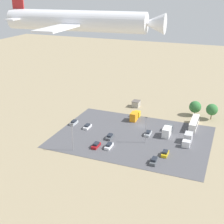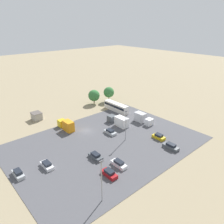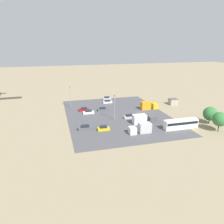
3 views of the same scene
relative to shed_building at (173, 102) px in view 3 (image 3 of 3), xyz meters
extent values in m
plane|color=gray|center=(-8.31, 19.74, -1.40)|extent=(400.00, 400.00, 0.00)
cube|color=#4C4C51|center=(-8.31, 30.00, -1.36)|extent=(54.76, 39.52, 0.08)
cube|color=#9E998E|center=(0.00, 0.00, -0.07)|extent=(3.05, 3.73, 2.66)
cube|color=#59514C|center=(0.00, 0.00, 1.32)|extent=(3.29, 3.97, 0.12)
cube|color=silver|center=(-27.74, 13.25, 0.32)|extent=(2.53, 11.98, 3.28)
cube|color=black|center=(-27.74, 13.25, 0.91)|extent=(2.57, 11.50, 0.92)
cube|color=silver|center=(10.29, 29.26, -0.90)|extent=(1.84, 4.38, 0.83)
cube|color=#1E232D|center=(10.29, 29.26, -0.18)|extent=(1.54, 2.45, 0.61)
cube|color=#ADB2B7|center=(-13.07, 26.42, -0.90)|extent=(1.87, 4.43, 0.84)
cube|color=#1E232D|center=(-13.07, 26.42, -0.17)|extent=(1.57, 2.48, 0.62)
cube|color=#4C5156|center=(-1.13, 34.27, -0.87)|extent=(1.81, 4.40, 0.89)
cube|color=#1E232D|center=(-1.13, 34.27, -0.10)|extent=(1.52, 2.47, 0.65)
cube|color=#ADB2B7|center=(16.88, 27.94, -0.87)|extent=(1.73, 4.31, 0.89)
cube|color=#1E232D|center=(16.88, 27.94, -0.10)|extent=(1.46, 2.42, 0.66)
cube|color=gold|center=(-22.25, 38.82, -0.86)|extent=(1.85, 4.03, 0.91)
cube|color=#1E232D|center=(-22.25, 38.82, -0.08)|extent=(1.56, 2.26, 0.67)
cube|color=silver|center=(-3.47, 40.79, -0.88)|extent=(1.74, 4.52, 0.89)
cube|color=#1E232D|center=(-3.47, 40.79, -0.10)|extent=(1.46, 2.53, 0.65)
cube|color=maroon|center=(0.77, 42.07, -0.87)|extent=(1.81, 4.28, 0.90)
cube|color=#1E232D|center=(0.77, 42.07, -0.09)|extent=(1.52, 2.40, 0.66)
cube|color=#4C5156|center=(-20.16, 44.69, -0.85)|extent=(1.78, 4.72, 0.94)
cube|color=#1E232D|center=(-20.16, 44.69, -0.03)|extent=(1.50, 2.64, 0.69)
cube|color=gold|center=(-4.09, 11.36, -0.12)|extent=(2.37, 2.30, 2.41)
cube|color=orange|center=(-4.09, 15.71, 0.40)|extent=(2.37, 4.09, 3.44)
cube|color=#4C5156|center=(-19.60, 19.86, -0.16)|extent=(2.59, 2.68, 2.31)
cube|color=white|center=(-19.60, 24.92, 0.33)|extent=(2.59, 4.77, 3.30)
cube|color=silver|center=(-27.58, 30.56, -0.19)|extent=(2.58, 2.23, 2.26)
cube|color=#B2B2B7|center=(-27.58, 26.34, 0.29)|extent=(2.58, 3.97, 3.23)
cylinder|color=brown|center=(-33.09, 2.49, -0.15)|extent=(0.36, 0.36, 2.50)
sphere|color=#337038|center=(-33.09, 2.49, 2.88)|extent=(4.74, 4.74, 4.74)
cylinder|color=brown|center=(-26.17, 0.58, -0.45)|extent=(0.36, 0.36, 1.91)
sphere|color=#337038|center=(-26.17, 0.58, 2.38)|extent=(5.00, 5.00, 5.00)
cylinder|color=gray|center=(-13.88, 32.63, 3.37)|extent=(0.20, 0.20, 9.38)
cube|color=#4C4C51|center=(-13.88, 32.63, 8.24)|extent=(0.90, 0.28, 0.20)
cylinder|color=gray|center=(6.94, 46.97, 3.39)|extent=(0.20, 0.20, 9.42)
cube|color=#4C4C51|center=(6.94, 46.97, 8.28)|extent=(0.90, 0.28, 0.20)
camera|label=1|loc=(-39.20, 127.15, 49.19)|focal=50.00mm
camera|label=2|loc=(27.90, 73.79, 32.43)|focal=35.00mm
camera|label=3|loc=(-88.19, 53.87, 26.87)|focal=35.00mm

